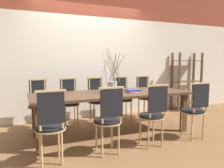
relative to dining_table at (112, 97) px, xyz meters
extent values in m
plane|color=brown|center=(0.00, 0.00, -0.64)|extent=(16.00, 16.00, 0.00)
cube|color=beige|center=(0.00, 1.28, 0.48)|extent=(12.00, 0.06, 2.25)
cube|color=#4C3321|center=(0.00, 0.00, 0.06)|extent=(2.71, 0.97, 0.04)
cube|color=#4C3321|center=(-1.25, -0.38, -0.30)|extent=(0.09, 0.09, 0.69)
cube|color=#4C3321|center=(1.25, -0.38, -0.30)|extent=(0.09, 0.09, 0.69)
cube|color=#4C3321|center=(-1.25, 0.38, -0.30)|extent=(0.09, 0.09, 0.69)
cube|color=#4C3321|center=(1.25, 0.38, -0.30)|extent=(0.09, 0.09, 0.69)
cylinder|color=black|center=(-1.14, -0.71, -0.19)|extent=(0.37, 0.37, 0.04)
cylinder|color=tan|center=(-1.14, -0.71, -0.21)|extent=(0.39, 0.39, 0.01)
cylinder|color=tan|center=(-1.26, -0.59, -0.43)|extent=(0.03, 0.03, 0.44)
cylinder|color=tan|center=(-1.02, -0.59, -0.43)|extent=(0.03, 0.03, 0.44)
cylinder|color=tan|center=(-1.26, -0.83, -0.43)|extent=(0.03, 0.03, 0.44)
cylinder|color=tan|center=(-1.02, -0.83, -0.43)|extent=(0.03, 0.03, 0.44)
cylinder|color=tan|center=(-1.27, -0.87, 0.06)|extent=(0.03, 0.03, 0.47)
cylinder|color=tan|center=(-1.01, -0.87, 0.06)|extent=(0.03, 0.03, 0.47)
cube|color=black|center=(-1.14, -0.87, 0.09)|extent=(0.31, 0.02, 0.38)
cube|color=tan|center=(-1.14, -0.87, 0.28)|extent=(0.35, 0.03, 0.03)
cylinder|color=black|center=(-0.37, -0.71, -0.19)|extent=(0.37, 0.37, 0.04)
cylinder|color=tan|center=(-0.37, -0.71, -0.21)|extent=(0.39, 0.39, 0.01)
cylinder|color=tan|center=(-0.49, -0.59, -0.43)|extent=(0.03, 0.03, 0.44)
cylinder|color=tan|center=(-0.26, -0.59, -0.43)|extent=(0.03, 0.03, 0.44)
cylinder|color=tan|center=(-0.49, -0.83, -0.43)|extent=(0.03, 0.03, 0.44)
cylinder|color=tan|center=(-0.26, -0.83, -0.43)|extent=(0.03, 0.03, 0.44)
cylinder|color=tan|center=(-0.50, -0.87, 0.06)|extent=(0.03, 0.03, 0.47)
cylinder|color=tan|center=(-0.25, -0.87, 0.06)|extent=(0.03, 0.03, 0.47)
cube|color=black|center=(-0.37, -0.87, 0.09)|extent=(0.31, 0.02, 0.38)
cube|color=tan|center=(-0.37, -0.87, 0.28)|extent=(0.35, 0.03, 0.03)
cylinder|color=black|center=(0.34, -0.71, -0.19)|extent=(0.37, 0.37, 0.04)
cylinder|color=tan|center=(0.34, -0.71, -0.21)|extent=(0.39, 0.39, 0.01)
cylinder|color=tan|center=(0.22, -0.59, -0.43)|extent=(0.03, 0.03, 0.44)
cylinder|color=tan|center=(0.46, -0.59, -0.43)|extent=(0.03, 0.03, 0.44)
cylinder|color=tan|center=(0.22, -0.83, -0.43)|extent=(0.03, 0.03, 0.44)
cylinder|color=tan|center=(0.46, -0.83, -0.43)|extent=(0.03, 0.03, 0.44)
cylinder|color=tan|center=(0.21, -0.87, 0.06)|extent=(0.03, 0.03, 0.47)
cylinder|color=tan|center=(0.47, -0.87, 0.06)|extent=(0.03, 0.03, 0.47)
cube|color=black|center=(0.34, -0.87, 0.09)|extent=(0.31, 0.02, 0.38)
cube|color=tan|center=(0.34, -0.87, 0.28)|extent=(0.35, 0.03, 0.03)
cylinder|color=black|center=(1.15, -0.71, -0.19)|extent=(0.37, 0.37, 0.04)
cylinder|color=tan|center=(1.15, -0.71, -0.21)|extent=(0.39, 0.39, 0.01)
cylinder|color=tan|center=(1.03, -0.59, -0.43)|extent=(0.03, 0.03, 0.44)
cylinder|color=tan|center=(1.26, -0.59, -0.43)|extent=(0.03, 0.03, 0.44)
cylinder|color=tan|center=(1.03, -0.83, -0.43)|extent=(0.03, 0.03, 0.44)
cylinder|color=tan|center=(1.26, -0.83, -0.43)|extent=(0.03, 0.03, 0.44)
cylinder|color=tan|center=(1.02, -0.87, 0.06)|extent=(0.03, 0.03, 0.47)
cylinder|color=tan|center=(1.27, -0.87, 0.06)|extent=(0.03, 0.03, 0.47)
cube|color=black|center=(1.15, -0.87, 0.09)|extent=(0.31, 0.02, 0.38)
cube|color=tan|center=(1.15, -0.87, 0.28)|extent=(0.35, 0.03, 0.03)
cylinder|color=black|center=(-1.15, 0.71, -0.19)|extent=(0.37, 0.37, 0.04)
cylinder|color=tan|center=(-1.15, 0.71, -0.21)|extent=(0.39, 0.39, 0.01)
cylinder|color=tan|center=(-1.04, 0.59, -0.43)|extent=(0.03, 0.03, 0.44)
cylinder|color=tan|center=(-1.27, 0.59, -0.43)|extent=(0.03, 0.03, 0.44)
cylinder|color=tan|center=(-1.04, 0.83, -0.43)|extent=(0.03, 0.03, 0.44)
cylinder|color=tan|center=(-1.27, 0.83, -0.43)|extent=(0.03, 0.03, 0.44)
cylinder|color=tan|center=(-1.03, 0.87, 0.06)|extent=(0.03, 0.03, 0.47)
cylinder|color=tan|center=(-1.28, 0.87, 0.06)|extent=(0.03, 0.03, 0.47)
cube|color=black|center=(-1.15, 0.87, 0.09)|extent=(0.31, 0.02, 0.38)
cube|color=tan|center=(-1.15, 0.87, 0.28)|extent=(0.35, 0.03, 0.03)
cylinder|color=black|center=(-0.58, 0.71, -0.19)|extent=(0.37, 0.37, 0.04)
cylinder|color=tan|center=(-0.58, 0.71, -0.21)|extent=(0.39, 0.39, 0.01)
cylinder|color=tan|center=(-0.46, 0.59, -0.43)|extent=(0.03, 0.03, 0.44)
cylinder|color=tan|center=(-0.70, 0.59, -0.43)|extent=(0.03, 0.03, 0.44)
cylinder|color=tan|center=(-0.46, 0.83, -0.43)|extent=(0.03, 0.03, 0.44)
cylinder|color=tan|center=(-0.70, 0.83, -0.43)|extent=(0.03, 0.03, 0.44)
cylinder|color=tan|center=(-0.45, 0.87, 0.06)|extent=(0.03, 0.03, 0.47)
cylinder|color=tan|center=(-0.71, 0.87, 0.06)|extent=(0.03, 0.03, 0.47)
cube|color=black|center=(-0.58, 0.87, 0.09)|extent=(0.31, 0.02, 0.38)
cube|color=tan|center=(-0.58, 0.87, 0.28)|extent=(0.35, 0.03, 0.03)
cylinder|color=black|center=(-0.02, 0.71, -0.19)|extent=(0.37, 0.37, 0.04)
cylinder|color=tan|center=(-0.02, 0.71, -0.21)|extent=(0.39, 0.39, 0.01)
cylinder|color=tan|center=(0.10, 0.59, -0.43)|extent=(0.03, 0.03, 0.44)
cylinder|color=tan|center=(-0.13, 0.59, -0.43)|extent=(0.03, 0.03, 0.44)
cylinder|color=tan|center=(0.10, 0.83, -0.43)|extent=(0.03, 0.03, 0.44)
cylinder|color=tan|center=(-0.13, 0.83, -0.43)|extent=(0.03, 0.03, 0.44)
cylinder|color=tan|center=(0.11, 0.87, 0.06)|extent=(0.03, 0.03, 0.47)
cylinder|color=tan|center=(-0.14, 0.87, 0.06)|extent=(0.03, 0.03, 0.47)
cube|color=black|center=(-0.02, 0.87, 0.09)|extent=(0.31, 0.02, 0.38)
cube|color=tan|center=(-0.02, 0.87, 0.28)|extent=(0.35, 0.03, 0.03)
cylinder|color=black|center=(0.58, 0.71, -0.19)|extent=(0.37, 0.37, 0.04)
cylinder|color=tan|center=(0.58, 0.71, -0.21)|extent=(0.39, 0.39, 0.01)
cylinder|color=tan|center=(0.69, 0.59, -0.43)|extent=(0.03, 0.03, 0.44)
cylinder|color=tan|center=(0.46, 0.59, -0.43)|extent=(0.03, 0.03, 0.44)
cylinder|color=tan|center=(0.69, 0.83, -0.43)|extent=(0.03, 0.03, 0.44)
cylinder|color=tan|center=(0.46, 0.83, -0.43)|extent=(0.03, 0.03, 0.44)
cylinder|color=tan|center=(0.70, 0.87, 0.06)|extent=(0.03, 0.03, 0.47)
cylinder|color=tan|center=(0.45, 0.87, 0.06)|extent=(0.03, 0.03, 0.47)
cube|color=black|center=(0.58, 0.87, 0.09)|extent=(0.31, 0.02, 0.38)
cube|color=tan|center=(0.58, 0.87, 0.28)|extent=(0.35, 0.03, 0.03)
cylinder|color=black|center=(1.13, 0.71, -0.19)|extent=(0.37, 0.37, 0.04)
cylinder|color=tan|center=(1.13, 0.71, -0.21)|extent=(0.39, 0.39, 0.01)
cylinder|color=tan|center=(1.25, 0.59, -0.43)|extent=(0.03, 0.03, 0.44)
cylinder|color=tan|center=(1.01, 0.59, -0.43)|extent=(0.03, 0.03, 0.44)
cylinder|color=tan|center=(1.25, 0.83, -0.43)|extent=(0.03, 0.03, 0.44)
cylinder|color=tan|center=(1.01, 0.83, -0.43)|extent=(0.03, 0.03, 0.44)
cylinder|color=tan|center=(1.26, 0.87, 0.06)|extent=(0.03, 0.03, 0.47)
cylinder|color=tan|center=(1.01, 0.87, 0.06)|extent=(0.03, 0.03, 0.47)
cube|color=black|center=(1.13, 0.87, 0.09)|extent=(0.31, 0.02, 0.38)
cube|color=tan|center=(1.13, 0.87, 0.28)|extent=(0.35, 0.03, 0.03)
cylinder|color=#B2BCC1|center=(0.00, -0.01, 0.18)|extent=(0.17, 0.17, 0.19)
cylinder|color=brown|center=(-0.09, 0.11, 0.50)|extent=(0.25, 0.19, 0.44)
cylinder|color=brown|center=(0.00, -0.11, 0.49)|extent=(0.20, 0.01, 0.42)
cylinder|color=brown|center=(0.03, 0.03, 0.51)|extent=(0.10, 0.07, 0.46)
cylinder|color=brown|center=(0.04, 0.00, 0.52)|extent=(0.04, 0.09, 0.48)
cylinder|color=brown|center=(-0.13, 0.01, 0.52)|extent=(0.05, 0.26, 0.48)
cylinder|color=brown|center=(-0.05, -0.07, 0.54)|extent=(0.14, 0.12, 0.53)
cylinder|color=brown|center=(0.09, 0.02, 0.52)|extent=(0.07, 0.18, 0.49)
cylinder|color=brown|center=(0.08, -0.08, 0.46)|extent=(0.14, 0.17, 0.36)
cylinder|color=brown|center=(-0.06, -0.08, 0.47)|extent=(0.14, 0.13, 0.39)
cylinder|color=brown|center=(0.13, 0.08, 0.51)|extent=(0.20, 0.27, 0.46)
cylinder|color=brown|center=(-0.02, -0.11, 0.56)|extent=(0.21, 0.04, 0.56)
cube|color=beige|center=(0.37, -0.09, 0.09)|extent=(0.26, 0.23, 0.01)
cube|color=#842D8C|center=(0.36, -0.10, 0.11)|extent=(0.25, 0.18, 0.02)
cube|color=#234C8C|center=(0.36, -0.10, 0.13)|extent=(0.25, 0.20, 0.02)
cube|color=#513823|center=(2.20, 0.90, 0.10)|extent=(0.04, 0.04, 1.48)
cube|color=#513823|center=(2.93, 0.90, 0.10)|extent=(0.04, 0.04, 1.48)
cube|color=#513823|center=(2.20, 1.18, 0.10)|extent=(0.04, 0.04, 1.48)
cube|color=#513823|center=(2.93, 1.18, 0.10)|extent=(0.04, 0.04, 1.48)
cube|color=#513823|center=(2.57, 1.04, -0.47)|extent=(0.73, 0.28, 0.02)
cube|color=#513823|center=(2.57, 1.04, 0.10)|extent=(0.73, 0.28, 0.02)
cube|color=#513823|center=(2.57, 1.04, 0.63)|extent=(0.73, 0.28, 0.02)
camera|label=1|loc=(-1.46, -3.43, 0.63)|focal=35.00mm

